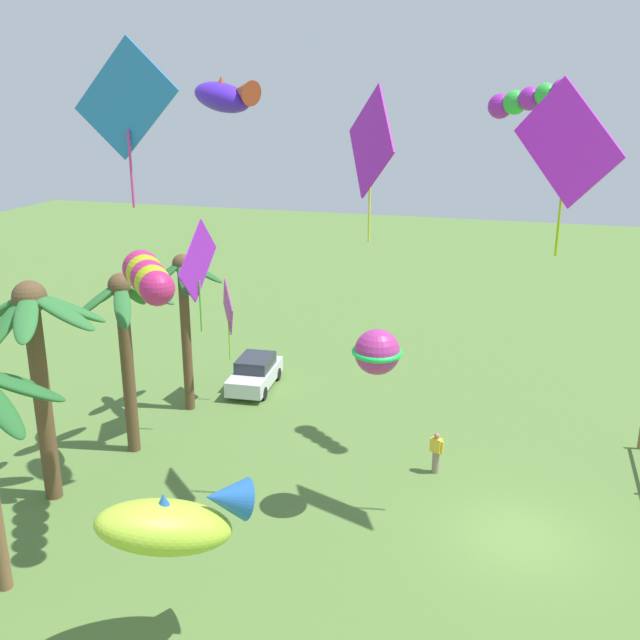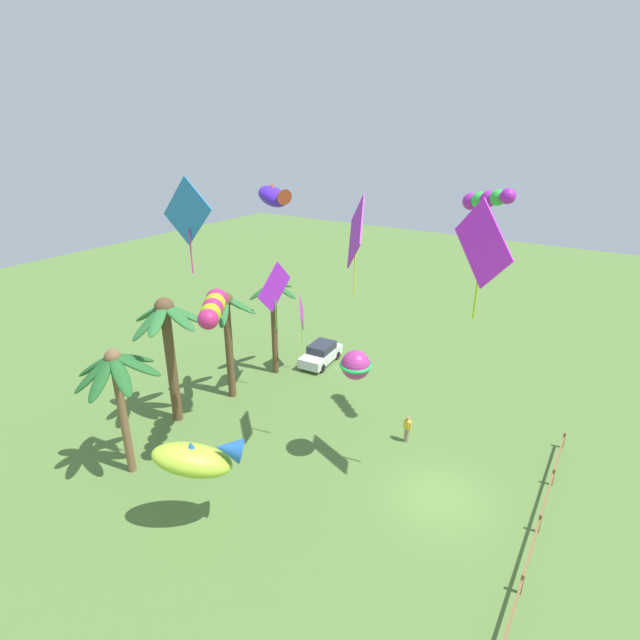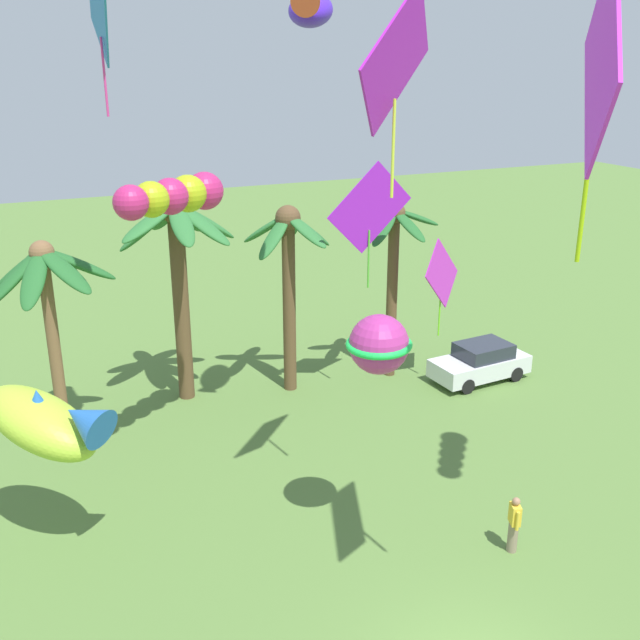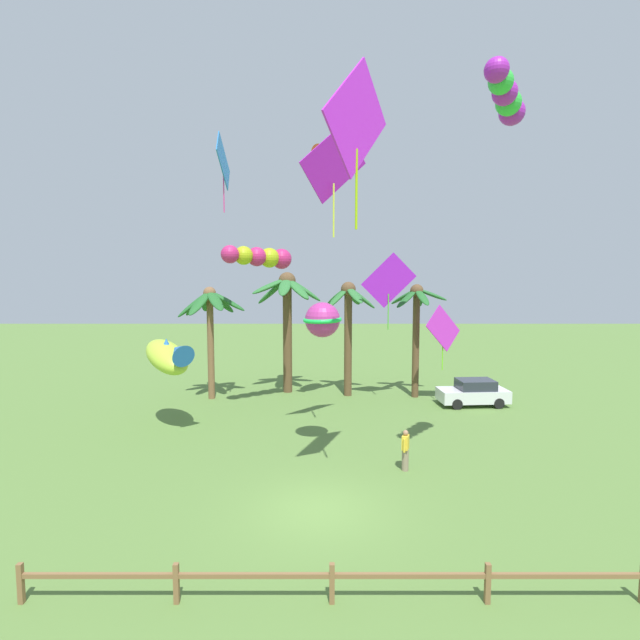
{
  "view_description": "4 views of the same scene",
  "coord_description": "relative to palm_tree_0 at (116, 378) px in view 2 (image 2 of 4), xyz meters",
  "views": [
    {
      "loc": [
        -20.56,
        0.55,
        13.4
      ],
      "look_at": [
        0.26,
        6.63,
        6.52
      ],
      "focal_mm": 40.47,
      "sensor_mm": 36.0,
      "label": 1
    },
    {
      "loc": [
        -18.4,
        -5.14,
        16.36
      ],
      "look_at": [
        0.24,
        6.86,
        7.53
      ],
      "focal_mm": 27.21,
      "sensor_mm": 36.0,
      "label": 2
    },
    {
      "loc": [
        -7.73,
        -9.49,
        12.1
      ],
      "look_at": [
        -0.39,
        6.95,
        5.65
      ],
      "focal_mm": 41.43,
      "sensor_mm": 36.0,
      "label": 3
    },
    {
      "loc": [
        0.05,
        -14.54,
        7.44
      ],
      "look_at": [
        -0.04,
        7.81,
        5.39
      ],
      "focal_mm": 26.61,
      "sensor_mm": 36.0,
      "label": 4
    }
  ],
  "objects": [
    {
      "name": "kite_tube_4",
      "position": [
        3.49,
        -3.24,
        3.1
      ],
      "size": [
        3.47,
        2.89,
        1.18
      ],
      "color": "#BE2467"
    },
    {
      "name": "palm_tree_3",
      "position": [
        8.43,
        0.77,
        -0.22
      ],
      "size": [
        3.36,
        3.72,
        7.12
      ],
      "color": "brown",
      "rests_on": "ground"
    },
    {
      "name": "kite_diamond_3",
      "position": [
        10.59,
        -1.33,
        1.8
      ],
      "size": [
        3.17,
        0.22,
        4.42
      ],
      "color": "purple"
    },
    {
      "name": "parked_car_0",
      "position": [
        15.55,
        -1.55,
        -4.62
      ],
      "size": [
        4.01,
        1.98,
        1.51
      ],
      "color": "silver",
      "rests_on": "ground"
    },
    {
      "name": "palm_tree_1",
      "position": [
        12.55,
        0.36,
        -0.29
      ],
      "size": [
        3.45,
        3.36,
        6.98
      ],
      "color": "brown",
      "rests_on": "ground"
    },
    {
      "name": "ground_plane",
      "position": [
        6.61,
        -13.91,
        -5.37
      ],
      "size": [
        120.0,
        120.0,
        0.0
      ],
      "primitive_type": "plane",
      "color": "#567A38"
    },
    {
      "name": "kite_fish_8",
      "position": [
        7.18,
        -4.19,
        7.92
      ],
      "size": [
        2.2,
        2.82,
        1.23
      ],
      "color": "#471FCE"
    },
    {
      "name": "spectator_0",
      "position": [
        9.94,
        -10.82,
        -4.55
      ],
      "size": [
        0.35,
        0.52,
        1.59
      ],
      "color": "gray",
      "rests_on": "ground"
    },
    {
      "name": "kite_diamond_2",
      "position": [
        1.79,
        -3.99,
        7.81
      ],
      "size": [
        0.35,
        2.84,
        3.96
      ],
      "color": "#2876C5"
    },
    {
      "name": "palm_tree_0",
      "position": [
        0.0,
        0.0,
        0.0
      ],
      "size": [
        4.17,
        4.18,
        6.83
      ],
      "color": "brown",
      "rests_on": "ground"
    },
    {
      "name": "kite_diamond_0",
      "position": [
        7.74,
        -14.19,
        6.6
      ],
      "size": [
        2.1,
        2.97,
        4.99
      ],
      "color": "#CD27E9"
    },
    {
      "name": "kite_tube_7",
      "position": [
        12.53,
        -12.91,
        7.78
      ],
      "size": [
        2.06,
        2.78,
        1.32
      ],
      "color": "purple"
    },
    {
      "name": "rail_fence",
      "position": [
        6.94,
        -18.26,
        -4.76
      ],
      "size": [
        14.31,
        0.12,
        0.95
      ],
      "color": "brown",
      "rests_on": "ground"
    },
    {
      "name": "kite_diamond_5",
      "position": [
        7.23,
        -8.72,
        6.6
      ],
      "size": [
        2.77,
        1.97,
        4.61
      ],
      "color": "purple"
    },
    {
      "name": "palm_tree_2",
      "position": [
        4.59,
        1.63,
        0.44
      ],
      "size": [
        4.5,
        4.73,
        7.72
      ],
      "color": "brown",
      "rests_on": "ground"
    },
    {
      "name": "kite_diamond_6",
      "position": [
        13.84,
        -1.06,
        -0.98
      ],
      "size": [
        2.38,
        1.48,
        3.84
      ],
      "color": "#BD2CBD"
    },
    {
      "name": "kite_ball_9",
      "position": [
        6.76,
        -9.17,
        0.31
      ],
      "size": [
        2.16,
        2.16,
        1.44
      ],
      "color": "#B23087"
    },
    {
      "name": "kite_fish_1",
      "position": [
        -0.65,
        -5.87,
        -1.72
      ],
      "size": [
        3.55,
        3.92,
        2.14
      ],
      "color": "#ABD036"
    }
  ]
}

